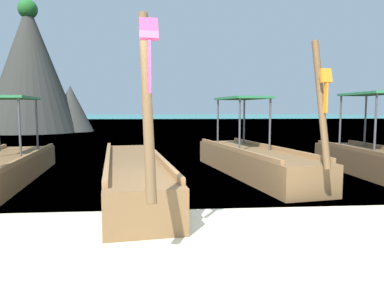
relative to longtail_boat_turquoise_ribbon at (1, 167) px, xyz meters
The scene contains 6 objects.
ground 5.84m from the longtail_boat_turquoise_ribbon, 41.30° to the right, with size 120.00×120.00×0.00m, color beige.
sea_water 57.52m from the longtail_boat_turquoise_ribbon, 85.64° to the left, with size 120.00×120.00×0.00m, color teal.
longtail_boat_turquoise_ribbon is the anchor object (origin of this frame).
longtail_boat_pink_ribbon 3.32m from the longtail_boat_turquoise_ribbon, 19.44° to the right, with size 1.91×6.68×2.87m.
longtail_boat_orange_ribbon 6.01m from the longtail_boat_turquoise_ribbon, ahead, with size 2.13×5.91×2.90m.
karst_rock 20.28m from the longtail_boat_turquoise_ribbon, 106.70° to the left, with size 7.69×6.77×9.55m.
Camera 1 is at (-0.62, -4.67, 1.66)m, focal length 33.62 mm.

